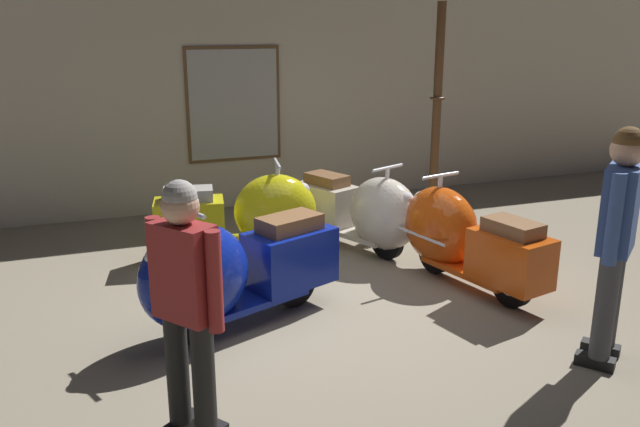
{
  "coord_description": "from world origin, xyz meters",
  "views": [
    {
      "loc": [
        -2.07,
        -5.07,
        2.48
      ],
      "look_at": [
        0.15,
        0.95,
        0.6
      ],
      "focal_mm": 37.07,
      "sensor_mm": 36.0,
      "label": 1
    }
  ],
  "objects_px": {
    "scooter_0": "(226,272)",
    "scooter_2": "(365,211)",
    "scooter_1": "(250,215)",
    "scooter_3": "(460,237)",
    "visitor_1": "(186,296)",
    "visitor_0": "(617,231)",
    "lamppost": "(438,94)"
  },
  "relations": [
    {
      "from": "scooter_0",
      "to": "scooter_2",
      "type": "xyz_separation_m",
      "value": [
        1.86,
        1.37,
        -0.04
      ]
    },
    {
      "from": "scooter_1",
      "to": "scooter_2",
      "type": "height_order",
      "value": "scooter_1"
    },
    {
      "from": "scooter_3",
      "to": "visitor_1",
      "type": "xyz_separation_m",
      "value": [
        -2.88,
        -1.63,
        0.48
      ]
    },
    {
      "from": "scooter_2",
      "to": "visitor_0",
      "type": "xyz_separation_m",
      "value": [
        0.67,
        -2.89,
        0.57
      ]
    },
    {
      "from": "scooter_1",
      "to": "lamppost",
      "type": "distance_m",
      "value": 2.83
    },
    {
      "from": "lamppost",
      "to": "scooter_2",
      "type": "bearing_deg",
      "value": -148.92
    },
    {
      "from": "visitor_1",
      "to": "scooter_3",
      "type": "bearing_deg",
      "value": -6.33
    },
    {
      "from": "lamppost",
      "to": "visitor_1",
      "type": "distance_m",
      "value": 5.17
    },
    {
      "from": "scooter_1",
      "to": "scooter_2",
      "type": "xyz_separation_m",
      "value": [
        1.25,
        -0.25,
        -0.01
      ]
    },
    {
      "from": "scooter_1",
      "to": "scooter_2",
      "type": "distance_m",
      "value": 1.27
    },
    {
      "from": "scooter_1",
      "to": "visitor_1",
      "type": "distance_m",
      "value": 3.28
    },
    {
      "from": "scooter_3",
      "to": "visitor_0",
      "type": "distance_m",
      "value": 1.83
    },
    {
      "from": "scooter_0",
      "to": "scooter_1",
      "type": "xyz_separation_m",
      "value": [
        0.62,
        1.63,
        -0.03
      ]
    },
    {
      "from": "scooter_0",
      "to": "visitor_1",
      "type": "xyz_separation_m",
      "value": [
        -0.53,
        -1.41,
        0.44
      ]
    },
    {
      "from": "scooter_0",
      "to": "visitor_1",
      "type": "bearing_deg",
      "value": 48.02
    },
    {
      "from": "scooter_0",
      "to": "lamppost",
      "type": "relative_size",
      "value": 0.63
    },
    {
      "from": "lamppost",
      "to": "visitor_1",
      "type": "bearing_deg",
      "value": -135.96
    },
    {
      "from": "scooter_1",
      "to": "visitor_1",
      "type": "relative_size",
      "value": 1.08
    },
    {
      "from": "scooter_1",
      "to": "scooter_2",
      "type": "bearing_deg",
      "value": -1.45
    },
    {
      "from": "visitor_0",
      "to": "visitor_1",
      "type": "bearing_deg",
      "value": 49.76
    },
    {
      "from": "scooter_0",
      "to": "visitor_0",
      "type": "distance_m",
      "value": 2.99
    },
    {
      "from": "scooter_0",
      "to": "scooter_3",
      "type": "distance_m",
      "value": 2.35
    },
    {
      "from": "scooter_3",
      "to": "lamppost",
      "type": "xyz_separation_m",
      "value": [
        0.81,
        1.93,
        1.14
      ]
    },
    {
      "from": "scooter_2",
      "to": "visitor_0",
      "type": "relative_size",
      "value": 0.96
    },
    {
      "from": "scooter_2",
      "to": "lamppost",
      "type": "xyz_separation_m",
      "value": [
        1.29,
        0.78,
        1.15
      ]
    },
    {
      "from": "scooter_1",
      "to": "lamppost",
      "type": "relative_size",
      "value": 0.6
    },
    {
      "from": "scooter_1",
      "to": "lamppost",
      "type": "height_order",
      "value": "lamppost"
    },
    {
      "from": "scooter_2",
      "to": "scooter_3",
      "type": "relative_size",
      "value": 0.98
    },
    {
      "from": "scooter_3",
      "to": "visitor_0",
      "type": "relative_size",
      "value": 0.99
    },
    {
      "from": "scooter_1",
      "to": "scooter_3",
      "type": "distance_m",
      "value": 2.23
    },
    {
      "from": "scooter_2",
      "to": "lamppost",
      "type": "distance_m",
      "value": 1.89
    },
    {
      "from": "scooter_3",
      "to": "scooter_1",
      "type": "bearing_deg",
      "value": 37.88
    }
  ]
}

